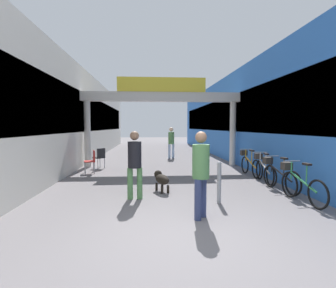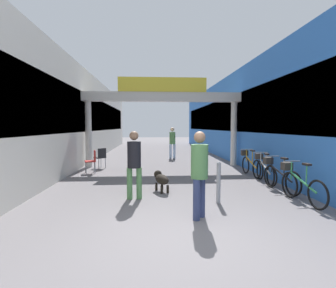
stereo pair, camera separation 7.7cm
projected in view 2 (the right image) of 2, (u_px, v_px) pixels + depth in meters
ground_plane at (182, 235)px, 4.44m from camera, size 80.00×80.00×0.00m
storefront_left at (71, 119)px, 14.91m from camera, size 3.00×26.00×4.55m
storefront_right at (246, 119)px, 15.56m from camera, size 3.00×26.00×4.55m
arcade_sign_gateway at (162, 104)px, 11.93m from camera, size 7.40×0.47×4.03m
pedestrian_with_dog at (134, 160)px, 6.58m from camera, size 0.39×0.36×1.72m
pedestrian_companion at (199, 169)px, 5.17m from camera, size 0.47×0.47×1.74m
pedestrian_carrying_crate at (172, 141)px, 15.07m from camera, size 0.43×0.43×1.78m
dog_on_leash at (161, 179)px, 7.42m from camera, size 0.51×0.80×0.56m
bicycle_green_nearest at (300, 184)px, 6.37m from camera, size 0.46×1.69×0.98m
bicycle_black_second at (279, 175)px, 7.49m from camera, size 0.46×1.68×0.98m
bicycle_silver_third at (264, 169)px, 8.65m from camera, size 0.46×1.69×0.98m
bicycle_orange_farthest at (250, 164)px, 9.81m from camera, size 0.46×1.69×0.98m
bollard_post_metal at (218, 182)px, 6.26m from camera, size 0.10×0.10×1.00m
cafe_chair_red_nearer at (92, 159)px, 10.31m from camera, size 0.50×0.50×0.89m
cafe_chair_black_farther at (101, 156)px, 11.45m from camera, size 0.57×0.57×0.89m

